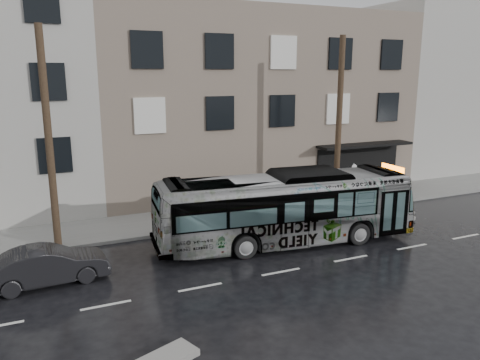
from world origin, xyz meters
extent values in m
plane|color=black|center=(0.00, 0.00, 0.00)|extent=(120.00, 120.00, 0.00)
cube|color=gray|center=(0.00, 4.90, 0.07)|extent=(90.00, 3.60, 0.15)
cube|color=#7B6E5F|center=(5.00, 12.70, 5.50)|extent=(20.00, 12.00, 11.00)
cube|color=#AAA9A1|center=(24.00, 12.70, 6.00)|extent=(18.00, 12.00, 12.00)
cylinder|color=#473623|center=(6.50, 3.30, 4.65)|extent=(0.30, 0.30, 9.00)
cylinder|color=#473623|center=(-7.50, 3.30, 4.65)|extent=(0.30, 0.30, 9.00)
cylinder|color=slate|center=(7.60, 3.30, 1.35)|extent=(0.06, 0.06, 2.40)
imported|color=#B2B2B2|center=(1.62, 0.16, 1.58)|extent=(11.59, 3.89, 3.17)
imported|color=#B4B1AC|center=(7.01, 1.12, 0.71)|extent=(5.00, 2.29, 1.42)
imported|color=black|center=(-7.99, -0.02, 0.68)|extent=(4.20, 1.74, 1.35)
cube|color=gray|center=(-5.51, -6.26, 0.09)|extent=(1.97, 1.39, 0.18)
camera|label=1|loc=(-8.03, -16.81, 7.28)|focal=35.00mm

